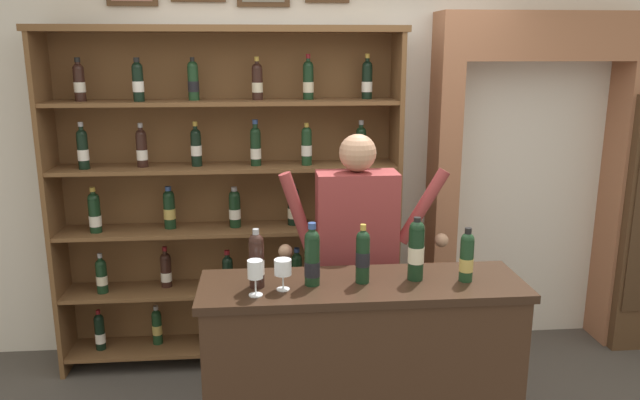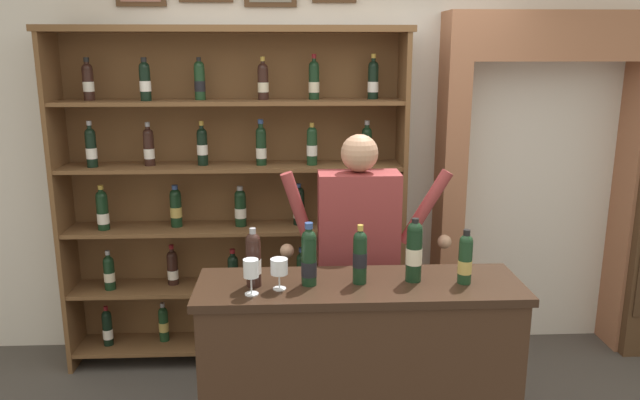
% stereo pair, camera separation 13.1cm
% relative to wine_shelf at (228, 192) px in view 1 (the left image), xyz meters
% --- Properties ---
extents(back_wall, '(12.00, 0.19, 3.02)m').
position_rel_wine_shelf_xyz_m(back_wall, '(0.59, 0.29, 0.32)').
color(back_wall, silver).
rests_on(back_wall, ground).
extents(wine_shelf, '(2.29, 0.36, 2.25)m').
position_rel_wine_shelf_xyz_m(wine_shelf, '(0.00, 0.00, 0.00)').
color(wine_shelf, brown).
rests_on(wine_shelf, ground).
extents(archway_doorway, '(1.45, 0.45, 2.35)m').
position_rel_wine_shelf_xyz_m(archway_doorway, '(2.11, 0.17, 0.16)').
color(archway_doorway, '#9E6647').
rests_on(archway_doorway, ground).
extents(tasting_counter, '(1.57, 0.48, 1.02)m').
position_rel_wine_shelf_xyz_m(tasting_counter, '(0.71, -1.24, -0.68)').
color(tasting_counter, '#382316').
rests_on(tasting_counter, ground).
extents(shopkeeper, '(0.98, 0.22, 1.66)m').
position_rel_wine_shelf_xyz_m(shopkeeper, '(0.76, -0.67, -0.15)').
color(shopkeeper, '#2D3347').
rests_on(shopkeeper, ground).
extents(tasting_bottle_brunello, '(0.07, 0.07, 0.28)m').
position_rel_wine_shelf_xyz_m(tasting_bottle_brunello, '(0.20, -1.25, -0.04)').
color(tasting_bottle_brunello, black).
rests_on(tasting_bottle_brunello, tasting_counter).
extents(tasting_bottle_prosecco, '(0.07, 0.07, 0.31)m').
position_rel_wine_shelf_xyz_m(tasting_bottle_prosecco, '(0.46, -1.25, -0.03)').
color(tasting_bottle_prosecco, black).
rests_on(tasting_bottle_prosecco, tasting_counter).
extents(tasting_bottle_vin_santo, '(0.07, 0.07, 0.29)m').
position_rel_wine_shelf_xyz_m(tasting_bottle_vin_santo, '(0.71, -1.24, -0.04)').
color(tasting_bottle_vin_santo, black).
rests_on(tasting_bottle_vin_santo, tasting_counter).
extents(tasting_bottle_rosso, '(0.08, 0.08, 0.31)m').
position_rel_wine_shelf_xyz_m(tasting_bottle_rosso, '(0.97, -1.22, -0.02)').
color(tasting_bottle_rosso, black).
rests_on(tasting_bottle_rosso, tasting_counter).
extents(tasting_bottle_chianti, '(0.07, 0.07, 0.27)m').
position_rel_wine_shelf_xyz_m(tasting_bottle_chianti, '(1.21, -1.26, -0.05)').
color(tasting_bottle_chianti, '#19381E').
rests_on(tasting_bottle_chianti, tasting_counter).
extents(wine_glass_right, '(0.07, 0.07, 0.17)m').
position_rel_wine_shelf_xyz_m(wine_glass_right, '(0.19, -1.36, -0.06)').
color(wine_glass_right, silver).
rests_on(wine_glass_right, tasting_counter).
extents(wine_glass_spare, '(0.08, 0.08, 0.15)m').
position_rel_wine_shelf_xyz_m(wine_glass_spare, '(0.32, -1.30, -0.07)').
color(wine_glass_spare, silver).
rests_on(wine_glass_spare, tasting_counter).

